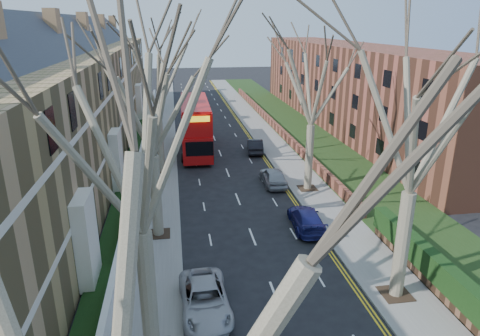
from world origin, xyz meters
name	(u,v)px	position (x,y,z in m)	size (l,w,h in m)	color
pavement_left	(161,140)	(-6.00, 39.00, 0.06)	(3.00, 102.00, 0.12)	slate
pavement_right	(266,136)	(6.00, 39.00, 0.06)	(3.00, 102.00, 0.12)	slate
terrace_left	(67,106)	(-13.65, 31.00, 5.53)	(9.70, 78.00, 13.60)	olive
flats_right	(349,86)	(17.46, 43.00, 4.98)	(13.97, 54.00, 10.00)	brown
front_wall_left	(141,157)	(-7.65, 31.00, 0.62)	(0.30, 78.00, 1.00)	white
grass_verge_right	(303,133)	(10.50, 39.00, 0.15)	(6.00, 102.00, 0.06)	#1B3312
tree_left_mid	(134,117)	(-5.70, 6.00, 9.56)	(10.50, 10.50, 14.71)	#6F664F
tree_left_far	(148,85)	(-5.70, 16.00, 9.24)	(10.15, 10.15, 14.22)	#6F664F
tree_left_dist	(155,61)	(-5.70, 28.00, 9.56)	(10.50, 10.50, 14.71)	#6F664F
tree_right_mid	(422,98)	(5.70, 8.00, 9.56)	(10.50, 10.50, 14.71)	#6F664F
tree_right_far	(314,70)	(5.70, 22.00, 9.24)	(10.15, 10.15, 14.22)	#6F664F
double_decker_bus	(196,127)	(-2.31, 34.39, 2.47)	(3.22, 12.11, 5.00)	#A90C0C
car_left_far	(205,299)	(-3.43, 8.27, 0.65)	(2.15, 4.67, 1.30)	#A8A8AE
car_right_near	(306,219)	(3.61, 15.65, 0.65)	(1.82, 4.47, 1.30)	navy
car_right_mid	(273,176)	(3.28, 23.51, 0.71)	(1.69, 4.20, 1.43)	#92959B
car_right_far	(255,146)	(3.54, 32.74, 0.69)	(1.46, 4.20, 1.38)	black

